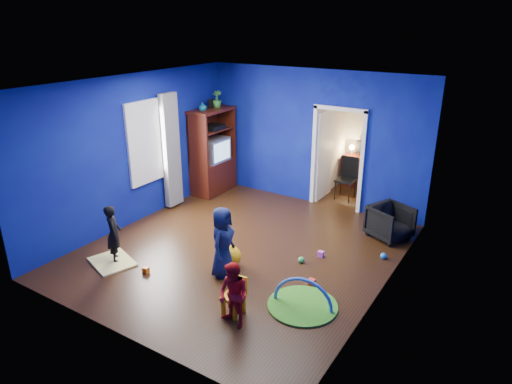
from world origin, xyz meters
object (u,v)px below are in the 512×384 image
Objects in this scene: child_navy at (223,242)px; kid_chair at (233,298)px; tv_armoire at (213,151)px; folding_chair at (346,179)px; study_desk at (360,172)px; armchair at (390,222)px; vase at (203,107)px; child_black at (114,234)px; crt_tv at (214,150)px; toddler_red at (234,295)px; hopper_ball at (230,256)px; play_mat at (302,305)px.

child_navy is 2.30× the size of kid_chair.
child_navy is at bearing -50.48° from tv_armoire.
child_navy reaches higher than folding_chair.
tv_armoire is at bearing -142.37° from study_desk.
study_desk is 0.96× the size of folding_chair.
armchair is 4.31m from tv_armoire.
vase is 0.38× the size of kid_chair.
child_black is at bearing 95.95° from child_navy.
crt_tv is (0.04, 0.30, -1.03)m from vase.
child_black is 6.10m from study_desk.
armchair is 0.99× the size of crt_tv.
toddler_red is at bearing -150.31° from child_navy.
hopper_ball is 0.41× the size of folding_chair.
vase is 0.19× the size of play_mat.
folding_chair is at bearing 23.50° from crt_tv.
study_desk is (-1.45, 2.37, 0.06)m from armchair.
child_black is 1.00× the size of play_mat.
kid_chair is at bearing -173.21° from armchair.
hopper_ball is (2.36, -2.68, -0.79)m from tv_armoire.
folding_chair is (2.80, 1.50, -1.59)m from vase.
child_black reaches higher than folding_chair.
vase is 3.84m from hopper_ball.
tv_armoire is at bearing -40.27° from child_black.
child_black is at bearing -111.04° from study_desk.
folding_chair is (0.44, 3.88, 0.27)m from hopper_ball.
tv_armoire reaches higher than toddler_red.
crt_tv is at bearing 141.23° from toddler_red.
toddler_red is 1.05× the size of study_desk.
armchair is 3.67× the size of vase.
child_navy is 1.25× the size of folding_chair.
crt_tv reaches higher than study_desk.
toddler_red is at bearing -58.37° from kid_chair.
kid_chair is (-1.11, -3.49, -0.07)m from armchair.
toddler_red is 4.87× the size of vase.
tv_armoire is at bearing 111.56° from armchair.
tv_armoire is 3.92× the size of kid_chair.
child_black reaches higher than hopper_ball.
crt_tv reaches higher than play_mat.
toddler_red is at bearing -170.14° from armchair.
toddler_red is 0.47× the size of tv_armoire.
toddler_red is 1.14m from play_mat.
play_mat is (3.89, -2.73, -2.04)m from vase.
kid_chair is at bearing -52.40° from hopper_ball.
child_black is at bearing -171.30° from play_mat.
toddler_red is at bearing -147.91° from child_black.
crt_tv is 1.40× the size of kid_chair.
kid_chair is (-0.15, 0.20, -0.21)m from toddler_red.
vase is at bearing 144.90° from play_mat.
child_black reaches higher than armchair.
tv_armoire is at bearing 26.83° from child_navy.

